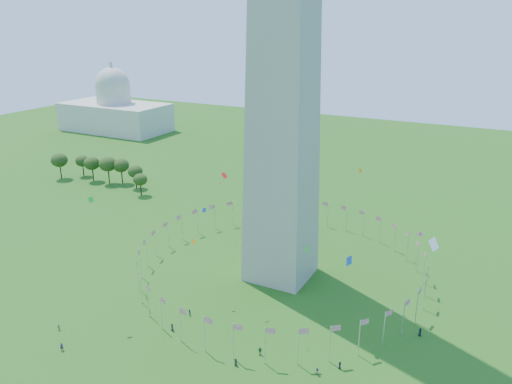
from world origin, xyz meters
TOP-DOWN VIEW (x-y plane):
  - ground at (0.00, 0.00)m, footprint 600.00×600.00m
  - flag_ring at (-0.00, 50.00)m, footprint 80.24×80.24m
  - capitol_building at (-180.00, 180.00)m, footprint 70.00×35.00m
  - kites_aloft at (12.04, 26.43)m, footprint 82.07×67.89m
  - tree_line_west at (-107.38, 91.02)m, footprint 55.12×15.35m

SIDE VIEW (x-z plane):
  - ground at x=0.00m, z-range 0.00..0.00m
  - flag_ring at x=0.00m, z-range 0.00..9.00m
  - tree_line_west at x=-107.38m, z-range -0.55..11.59m
  - kites_aloft at x=12.04m, z-range 1.54..40.52m
  - capitol_building at x=-180.00m, z-range 0.00..46.00m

